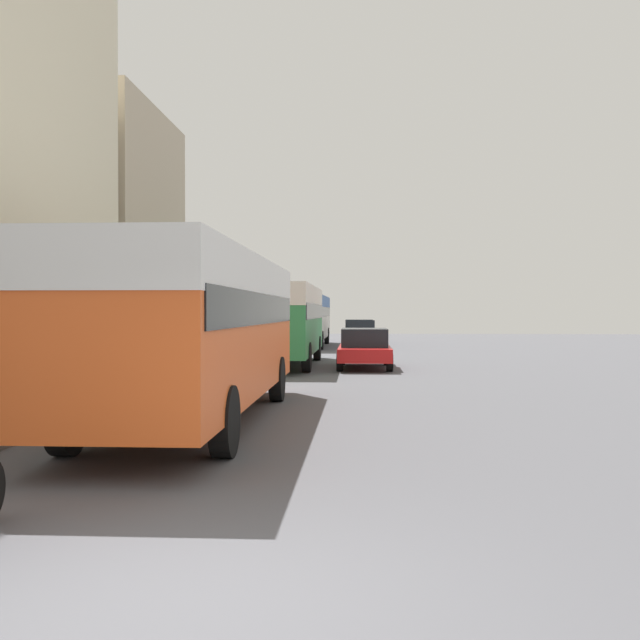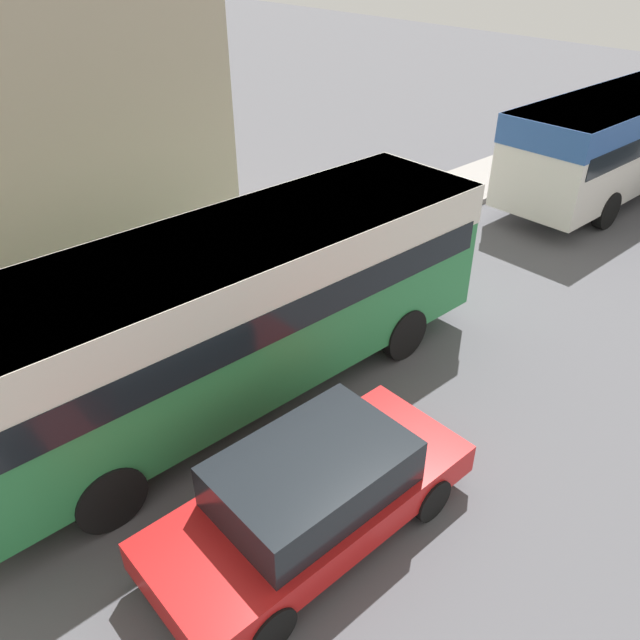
% 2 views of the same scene
% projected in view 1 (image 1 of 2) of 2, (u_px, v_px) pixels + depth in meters
% --- Properties ---
extents(ground_plane, '(120.00, 120.00, 0.00)m').
position_uv_depth(ground_plane, '(186.00, 607.00, 4.85)').
color(ground_plane, '#515156').
extents(building_far_terrace, '(5.94, 7.68, 9.45)m').
position_uv_depth(building_far_terrace, '(81.00, 239.00, 26.38)').
color(building_far_terrace, '#BCAD93').
rests_on(building_far_terrace, ground_plane).
extents(bus_lead, '(2.51, 10.06, 3.01)m').
position_uv_depth(bus_lead, '(196.00, 315.00, 12.95)').
color(bus_lead, '#EA5B23').
rests_on(bus_lead, ground_plane).
extents(bus_following, '(2.52, 9.42, 2.95)m').
position_uv_depth(bus_following, '(283.00, 314.00, 26.53)').
color(bus_following, '#2D8447').
rests_on(bus_following, ground_plane).
extents(bus_third_in_line, '(2.51, 11.03, 2.91)m').
position_uv_depth(bus_third_in_line, '(305.00, 314.00, 41.18)').
color(bus_third_in_line, silver).
rests_on(bus_third_in_line, ground_plane).
extents(car_crossing, '(1.79, 4.20, 1.57)m').
position_uv_depth(car_crossing, '(359.00, 333.00, 40.32)').
color(car_crossing, '#B7B7BC').
rests_on(car_crossing, ground_plane).
extents(car_far_curb, '(1.90, 4.45, 1.41)m').
position_uv_depth(car_far_curb, '(364.00, 347.00, 25.37)').
color(car_far_curb, red).
rests_on(car_far_curb, ground_plane).
extents(car_distant, '(1.92, 4.55, 1.47)m').
position_uv_depth(car_distant, '(362.00, 331.00, 46.39)').
color(car_distant, '#B7B7BC').
rests_on(car_distant, ground_plane).
extents(pedestrian_near_curb, '(0.33, 0.33, 1.69)m').
position_uv_depth(pedestrian_near_curb, '(264.00, 328.00, 44.37)').
color(pedestrian_near_curb, '#232838').
rests_on(pedestrian_near_curb, sidewalk).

